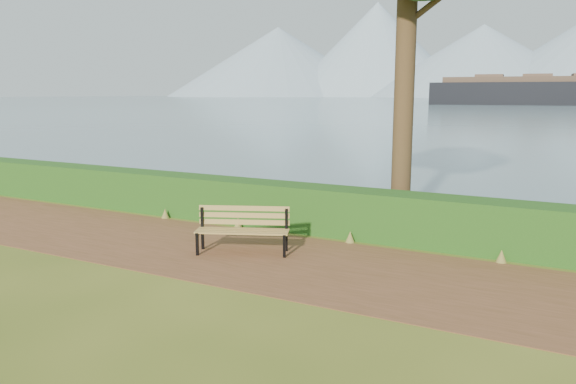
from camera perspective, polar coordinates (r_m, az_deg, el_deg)
The scene contains 6 objects.
ground at distance 10.48m, azimuth -6.14°, elevation -6.67°, with size 140.00×140.00×0.00m, color #445317.
path at distance 10.72m, azimuth -5.23°, elevation -6.25°, with size 40.00×3.40×0.01m, color brown.
hedge at distance 12.53m, azimuth 0.49°, elevation -1.48°, with size 32.00×0.85×1.00m, color #134313.
water at distance 268.37m, azimuth 27.05°, elevation 8.34°, with size 700.00×510.00×0.00m, color slate.
mountains at distance 415.34m, azimuth 26.53°, elevation 12.44°, with size 585.00×190.00×70.00m.
bench at distance 10.69m, azimuth -4.59°, elevation -3.51°, with size 1.80×1.14×0.88m.
Camera 1 is at (5.66, -8.29, 3.01)m, focal length 35.00 mm.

